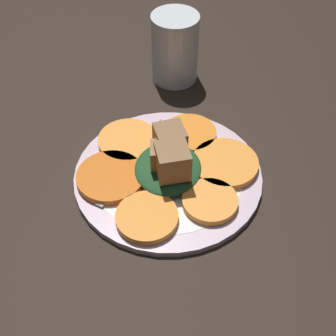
% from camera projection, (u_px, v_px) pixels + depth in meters
% --- Properties ---
extents(table_slab, '(1.20, 1.20, 0.02)m').
position_uv_depth(table_slab, '(168.00, 182.00, 0.69)').
color(table_slab, black).
rests_on(table_slab, ground).
extents(plate, '(0.27, 0.27, 0.01)m').
position_uv_depth(plate, '(168.00, 175.00, 0.68)').
color(plate, silver).
rests_on(plate, table_slab).
extents(carrot_slice_0, '(0.08, 0.08, 0.01)m').
position_uv_depth(carrot_slice_0, '(147.00, 217.00, 0.62)').
color(carrot_slice_0, orange).
rests_on(carrot_slice_0, plate).
extents(carrot_slice_1, '(0.08, 0.08, 0.01)m').
position_uv_depth(carrot_slice_1, '(210.00, 201.00, 0.64)').
color(carrot_slice_1, orange).
rests_on(carrot_slice_1, plate).
extents(carrot_slice_2, '(0.10, 0.10, 0.01)m').
position_uv_depth(carrot_slice_2, '(225.00, 163.00, 0.68)').
color(carrot_slice_2, orange).
rests_on(carrot_slice_2, plate).
extents(carrot_slice_3, '(0.08, 0.08, 0.01)m').
position_uv_depth(carrot_slice_3, '(189.00, 133.00, 0.73)').
color(carrot_slice_3, orange).
rests_on(carrot_slice_3, plate).
extents(carrot_slice_4, '(0.09, 0.09, 0.01)m').
position_uv_depth(carrot_slice_4, '(128.00, 141.00, 0.72)').
color(carrot_slice_4, orange).
rests_on(carrot_slice_4, plate).
extents(carrot_slice_5, '(0.10, 0.10, 0.01)m').
position_uv_depth(carrot_slice_5, '(111.00, 177.00, 0.67)').
color(carrot_slice_5, '#D66114').
rests_on(carrot_slice_5, plate).
extents(center_pile, '(0.11, 0.10, 0.06)m').
position_uv_depth(center_pile, '(169.00, 160.00, 0.66)').
color(center_pile, '#1E4723').
rests_on(center_pile, plate).
extents(fork, '(0.19, 0.09, 0.00)m').
position_uv_depth(fork, '(137.00, 158.00, 0.70)').
color(fork, silver).
rests_on(fork, plate).
extents(water_glass, '(0.08, 0.08, 0.12)m').
position_uv_depth(water_glass, '(175.00, 48.00, 0.81)').
color(water_glass, silver).
rests_on(water_glass, table_slab).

